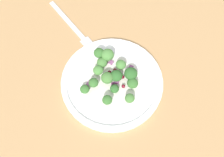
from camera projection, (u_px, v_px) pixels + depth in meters
ground_plane at (126, 90)px, 64.04cm from camera, size 180.00×180.00×2.00cm
plate at (112, 82)px, 62.87cm from camera, size 23.32×23.32×1.70cm
dressing_pool at (112, 81)px, 62.48cm from camera, size 13.53×13.53×0.20cm
broccoli_floret_0 at (121, 65)px, 62.29cm from camera, size 2.36×2.36×2.39cm
broccoli_floret_1 at (108, 55)px, 63.05cm from camera, size 2.98×2.98×3.02cm
broccoli_floret_2 at (98, 70)px, 61.92cm from camera, size 2.33×2.33×2.36cm
broccoli_floret_3 at (99, 53)px, 63.31cm from camera, size 2.47×2.47×2.50cm
broccoli_floret_4 at (130, 98)px, 58.75cm from camera, size 2.14×2.14×2.17cm
broccoli_floret_5 at (85, 89)px, 60.21cm from camera, size 2.11×2.11×2.14cm
broccoli_floret_6 at (107, 100)px, 58.57cm from camera, size 2.19×2.19×2.21cm
broccoli_floret_7 at (131, 74)px, 61.15cm from camera, size 2.99×2.99×3.03cm
broccoli_floret_8 at (102, 62)px, 62.85cm from camera, size 2.44×2.44×2.47cm
broccoli_floret_9 at (93, 83)px, 60.21cm from camera, size 2.20×2.20×2.23cm
broccoli_floret_10 at (115, 89)px, 60.37cm from camera, size 2.01×2.01×2.03cm
broccoli_floret_11 at (107, 78)px, 60.52cm from camera, size 2.77×2.77×2.80cm
broccoli_floret_12 at (116, 76)px, 60.98cm from camera, size 2.75×2.75×2.79cm
broccoli_floret_13 at (133, 83)px, 60.63cm from camera, size 2.47×2.47×2.50cm
cranberry_0 at (115, 70)px, 63.02cm from camera, size 0.86×0.86×0.86cm
cranberry_1 at (109, 72)px, 62.49cm from camera, size 0.87×0.87×0.87cm
cranberry_2 at (123, 77)px, 62.40cm from camera, size 0.83×0.83×0.83cm
cranberry_3 at (123, 85)px, 61.43cm from camera, size 0.83×0.83×0.83cm
cranberry_4 at (103, 58)px, 64.62cm from camera, size 0.82×0.82×0.82cm
onion_bit_0 at (117, 81)px, 61.95cm from camera, size 1.59×1.55×0.54cm
onion_bit_1 at (131, 68)px, 63.71cm from camera, size 1.44×1.44×0.59cm
onion_bit_2 at (89, 84)px, 61.88cm from camera, size 1.47×1.56×0.41cm
onion_bit_3 at (105, 62)px, 64.01cm from camera, size 1.29×1.01×0.52cm
onion_bit_4 at (111, 62)px, 64.24cm from camera, size 1.24×1.25×0.53cm
onion_bit_5 at (114, 85)px, 61.84cm from camera, size 1.44×1.19×0.39cm
fork at (73, 27)px, 70.25cm from camera, size 18.44×6.49×0.50cm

